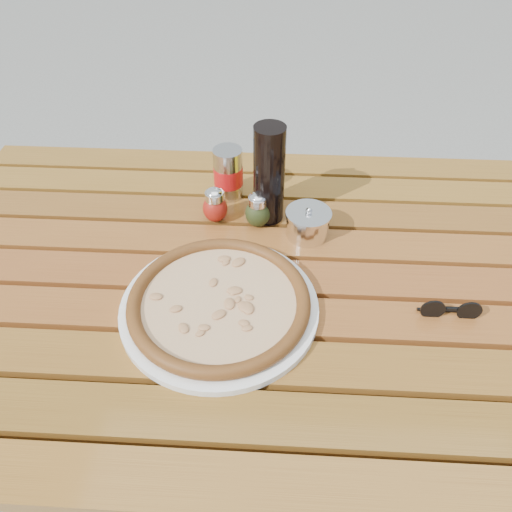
# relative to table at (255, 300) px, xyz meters

# --- Properties ---
(ground) EXTENTS (60.00, 60.00, 0.00)m
(ground) POSITION_rel_table_xyz_m (0.00, 0.00, -0.67)
(ground) COLOR slate
(ground) RESTS_ON ground
(table) EXTENTS (1.40, 0.90, 0.75)m
(table) POSITION_rel_table_xyz_m (0.00, 0.00, 0.00)
(table) COLOR #3C240D
(table) RESTS_ON ground
(plate) EXTENTS (0.39, 0.39, 0.01)m
(plate) POSITION_rel_table_xyz_m (-0.06, -0.10, 0.08)
(plate) COLOR white
(plate) RESTS_ON table
(pizza) EXTENTS (0.37, 0.37, 0.03)m
(pizza) POSITION_rel_table_xyz_m (-0.06, -0.10, 0.10)
(pizza) COLOR beige
(pizza) RESTS_ON plate
(pepper_shaker) EXTENTS (0.07, 0.07, 0.08)m
(pepper_shaker) POSITION_rel_table_xyz_m (-0.10, 0.17, 0.11)
(pepper_shaker) COLOR #A81E13
(pepper_shaker) RESTS_ON table
(oregano_shaker) EXTENTS (0.07, 0.07, 0.08)m
(oregano_shaker) POSITION_rel_table_xyz_m (-0.00, 0.16, 0.11)
(oregano_shaker) COLOR #303A17
(oregano_shaker) RESTS_ON table
(dark_bottle) EXTENTS (0.07, 0.07, 0.22)m
(dark_bottle) POSITION_rel_table_xyz_m (0.02, 0.18, 0.19)
(dark_bottle) COLOR black
(dark_bottle) RESTS_ON table
(soda_can) EXTENTS (0.09, 0.09, 0.12)m
(soda_can) POSITION_rel_table_xyz_m (-0.08, 0.26, 0.13)
(soda_can) COLOR silver
(soda_can) RESTS_ON table
(olive_oil_cruet) EXTENTS (0.06, 0.06, 0.21)m
(olive_oil_cruet) POSITION_rel_table_xyz_m (0.02, 0.22, 0.17)
(olive_oil_cruet) COLOR #B4A113
(olive_oil_cruet) RESTS_ON table
(parmesan_tin) EXTENTS (0.12, 0.12, 0.07)m
(parmesan_tin) POSITION_rel_table_xyz_m (0.10, 0.13, 0.11)
(parmesan_tin) COLOR silver
(parmesan_tin) RESTS_ON table
(sunglasses) EXTENTS (0.11, 0.02, 0.04)m
(sunglasses) POSITION_rel_table_xyz_m (0.35, -0.09, 0.09)
(sunglasses) COLOR black
(sunglasses) RESTS_ON table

